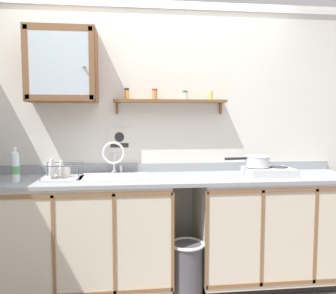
% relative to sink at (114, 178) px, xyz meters
% --- Properties ---
extents(back_wall, '(3.98, 0.07, 2.48)m').
position_rel_sink_xyz_m(back_wall, '(0.36, 0.28, 0.31)').
color(back_wall, silver).
rests_on(back_wall, ground).
extents(lower_cabinet_run, '(1.78, 0.61, 0.92)m').
position_rel_sink_xyz_m(lower_cabinet_run, '(-0.43, -0.04, -0.48)').
color(lower_cabinet_run, black).
rests_on(lower_cabinet_run, ground).
extents(lower_cabinet_run_right, '(1.35, 0.61, 0.92)m').
position_rel_sink_xyz_m(lower_cabinet_run_right, '(1.37, -0.04, -0.48)').
color(lower_cabinet_run_right, black).
rests_on(lower_cabinet_run_right, ground).
extents(countertop, '(3.34, 0.63, 0.03)m').
position_rel_sink_xyz_m(countertop, '(0.36, -0.04, -0.01)').
color(countertop, gray).
rests_on(countertop, lower_cabinet_run).
extents(backsplash, '(3.34, 0.02, 0.08)m').
position_rel_sink_xyz_m(backsplash, '(0.36, 0.25, 0.05)').
color(backsplash, gray).
rests_on(backsplash, countertop).
extents(sink, '(0.57, 0.44, 0.39)m').
position_rel_sink_xyz_m(sink, '(0.00, 0.00, 0.00)').
color(sink, silver).
rests_on(sink, countertop).
extents(hot_plate_stove, '(0.40, 0.30, 0.07)m').
position_rel_sink_xyz_m(hot_plate_stove, '(1.31, -0.06, 0.04)').
color(hot_plate_stove, silver).
rests_on(hot_plate_stove, countertop).
extents(saucepan, '(0.40, 0.21, 0.10)m').
position_rel_sink_xyz_m(saucepan, '(1.21, -0.04, 0.13)').
color(saucepan, silver).
rests_on(saucepan, hot_plate_stove).
extents(bottle_water_clear_1, '(0.06, 0.06, 0.27)m').
position_rel_sink_xyz_m(bottle_water_clear_1, '(-0.75, -0.13, 0.13)').
color(bottle_water_clear_1, silver).
rests_on(bottle_water_clear_1, countertop).
extents(dish_rack, '(0.31, 0.26, 0.17)m').
position_rel_sink_xyz_m(dish_rack, '(-0.42, -0.06, 0.04)').
color(dish_rack, '#B2B2B7').
rests_on(dish_rack, countertop).
extents(mug, '(0.12, 0.08, 0.10)m').
position_rel_sink_xyz_m(mug, '(-0.40, -0.01, 0.06)').
color(mug, white).
rests_on(mug, countertop).
extents(wall_cabinet, '(0.57, 0.28, 0.62)m').
position_rel_sink_xyz_m(wall_cabinet, '(-0.43, 0.13, 0.94)').
color(wall_cabinet, brown).
extents(spice_shelf, '(1.00, 0.14, 0.22)m').
position_rel_sink_xyz_m(spice_shelf, '(0.49, 0.19, 0.66)').
color(spice_shelf, brown).
extents(warning_sign, '(0.19, 0.01, 0.21)m').
position_rel_sink_xyz_m(warning_sign, '(0.04, 0.25, 0.30)').
color(warning_sign, silver).
extents(trash_bin, '(0.28, 0.28, 0.45)m').
position_rel_sink_xyz_m(trash_bin, '(0.58, -0.22, -0.71)').
color(trash_bin, '#4C4C51').
rests_on(trash_bin, ground).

